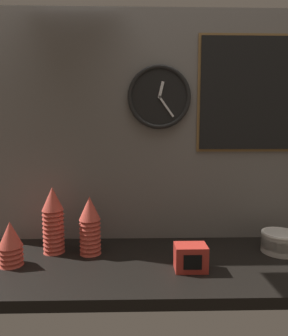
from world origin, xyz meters
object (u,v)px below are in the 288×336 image
(cup_stack_far_left, at_px, (11,243))
(napkin_dispenser, at_px, (191,257))
(menu_board, at_px, (250,94))
(wall_clock, at_px, (159,97))
(cup_stack_left, at_px, (53,220))
(bowl_stack_far_right, at_px, (280,241))
(cup_stack_center_left, at_px, (90,225))

(cup_stack_far_left, bearing_deg, napkin_dispenser, -4.64)
(menu_board, relative_size, napkin_dispenser, 4.49)
(menu_board, height_order, napkin_dispenser, menu_board)
(napkin_dispenser, bearing_deg, cup_stack_far_left, 175.36)
(wall_clock, distance_m, menu_board, 0.41)
(wall_clock, bearing_deg, cup_stack_far_left, -155.40)
(cup_stack_left, bearing_deg, menu_board, 9.92)
(cup_stack_left, distance_m, bowl_stack_far_right, 0.96)
(cup_stack_left, bearing_deg, napkin_dispenser, -17.99)
(cup_stack_center_left, xyz_separation_m, napkin_dispenser, (0.39, -0.16, -0.07))
(menu_board, bearing_deg, wall_clock, -178.77)
(cup_stack_far_left, relative_size, cup_stack_left, 0.61)
(bowl_stack_far_right, distance_m, menu_board, 0.66)
(napkin_dispenser, bearing_deg, cup_stack_left, 162.01)
(cup_stack_far_left, bearing_deg, wall_clock, 24.60)
(wall_clock, relative_size, menu_board, 0.54)
(cup_stack_left, height_order, menu_board, menu_board)
(menu_board, bearing_deg, napkin_dispenser, -134.18)
(cup_stack_left, xyz_separation_m, menu_board, (0.87, 0.15, 0.54))
(napkin_dispenser, bearing_deg, wall_clock, 106.51)
(cup_stack_far_left, height_order, napkin_dispenser, cup_stack_far_left)
(cup_stack_center_left, xyz_separation_m, cup_stack_far_left, (-0.28, -0.10, -0.04))
(cup_stack_center_left, height_order, cup_stack_far_left, cup_stack_center_left)
(wall_clock, height_order, napkin_dispenser, wall_clock)
(cup_stack_left, bearing_deg, bowl_stack_far_right, -1.41)
(bowl_stack_far_right, height_order, napkin_dispenser, napkin_dispenser)
(wall_clock, height_order, menu_board, menu_board)
(cup_stack_left, bearing_deg, cup_stack_center_left, -6.62)
(cup_stack_center_left, xyz_separation_m, bowl_stack_far_right, (0.80, -0.01, -0.07))
(napkin_dispenser, bearing_deg, cup_stack_center_left, 157.81)
(cup_stack_center_left, relative_size, cup_stack_far_left, 1.42)
(wall_clock, bearing_deg, cup_stack_center_left, -151.52)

